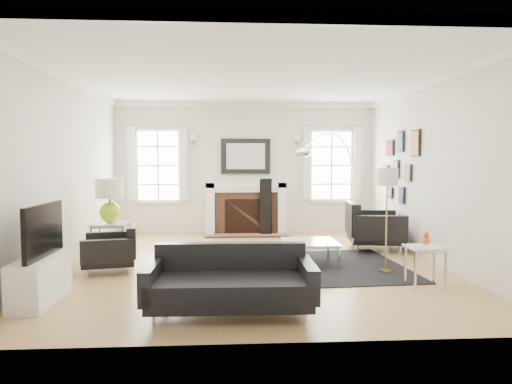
{
  "coord_description": "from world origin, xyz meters",
  "views": [
    {
      "loc": [
        -0.37,
        -6.79,
        1.57
      ],
      "look_at": [
        0.06,
        0.3,
        1.07
      ],
      "focal_mm": 32.0,
      "sensor_mm": 36.0,
      "label": 1
    }
  ],
  "objects": [
    {
      "name": "stick_floor_lamp",
      "position": [
        1.82,
        -0.63,
        1.26
      ],
      "size": [
        0.29,
        0.29,
        1.46
      ],
      "color": "#A7863A",
      "rests_on": "floor"
    },
    {
      "name": "tv_unit",
      "position": [
        -2.44,
        -1.7,
        0.33
      ],
      "size": [
        0.35,
        1.0,
        1.09
      ],
      "color": "white",
      "rests_on": "floor"
    },
    {
      "name": "fireplace",
      "position": [
        0.0,
        2.79,
        0.54
      ],
      "size": [
        1.7,
        0.69,
        1.11
      ],
      "color": "white",
      "rests_on": "floor"
    },
    {
      "name": "back_wall",
      "position": [
        0.0,
        3.0,
        1.4
      ],
      "size": [
        5.5,
        0.04,
        2.8
      ],
      "primitive_type": "cube",
      "color": "beige",
      "rests_on": "floor"
    },
    {
      "name": "right_wall",
      "position": [
        2.75,
        0.0,
        1.4
      ],
      "size": [
        0.04,
        6.0,
        2.8
      ],
      "primitive_type": "cube",
      "color": "beige",
      "rests_on": "floor"
    },
    {
      "name": "armchair_left",
      "position": [
        -2.0,
        -0.31,
        0.3
      ],
      "size": [
        0.84,
        0.9,
        0.53
      ],
      "color": "black",
      "rests_on": "floor"
    },
    {
      "name": "speaker_tower",
      "position": [
        0.41,
        2.65,
        0.59
      ],
      "size": [
        0.28,
        0.28,
        1.18
      ],
      "primitive_type": "cube",
      "rotation": [
        0.0,
        0.0,
        -0.19
      ],
      "color": "black",
      "rests_on": "floor"
    },
    {
      "name": "floor",
      "position": [
        0.0,
        0.0,
        0.0
      ],
      "size": [
        6.0,
        6.0,
        0.0
      ],
      "primitive_type": "plane",
      "color": "#AB8547",
      "rests_on": "ground"
    },
    {
      "name": "sofa",
      "position": [
        -0.36,
        -2.18,
        0.3
      ],
      "size": [
        1.72,
        0.82,
        0.56
      ],
      "color": "black",
      "rests_on": "floor"
    },
    {
      "name": "gallery_wall",
      "position": [
        2.72,
        1.3,
        1.53
      ],
      "size": [
        0.04,
        1.73,
        1.29
      ],
      "color": "black",
      "rests_on": "right_wall"
    },
    {
      "name": "window_left",
      "position": [
        -1.85,
        2.95,
        1.46
      ],
      "size": [
        1.24,
        0.15,
        1.62
      ],
      "color": "white",
      "rests_on": "back_wall"
    },
    {
      "name": "nesting_table",
      "position": [
        2.06,
        -1.37,
        0.39
      ],
      "size": [
        0.46,
        0.39,
        0.5
      ],
      "color": "silver",
      "rests_on": "floor"
    },
    {
      "name": "orange_vase",
      "position": [
        2.06,
        -1.37,
        0.6
      ],
      "size": [
        0.1,
        0.1,
        0.16
      ],
      "color": "#D2481A",
      "rests_on": "nesting_table"
    },
    {
      "name": "armchair_right",
      "position": [
        2.13,
        1.01,
        0.38
      ],
      "size": [
        1.03,
        1.12,
        0.68
      ],
      "color": "black",
      "rests_on": "floor"
    },
    {
      "name": "gourd_lamp",
      "position": [
        -2.2,
        0.34,
        0.99
      ],
      "size": [
        0.43,
        0.43,
        0.68
      ],
      "color": "#A1C518",
      "rests_on": "side_table_left"
    },
    {
      "name": "ceiling",
      "position": [
        0.0,
        0.0,
        2.8
      ],
      "size": [
        5.5,
        6.0,
        0.02
      ],
      "primitive_type": "cube",
      "color": "white",
      "rests_on": "back_wall"
    },
    {
      "name": "front_wall",
      "position": [
        0.0,
        -3.0,
        1.4
      ],
      "size": [
        5.5,
        0.04,
        2.8
      ],
      "primitive_type": "cube",
      "color": "beige",
      "rests_on": "floor"
    },
    {
      "name": "side_table_left",
      "position": [
        -2.2,
        0.34,
        0.49
      ],
      "size": [
        0.54,
        0.54,
        0.6
      ],
      "color": "silver",
      "rests_on": "floor"
    },
    {
      "name": "left_wall",
      "position": [
        -2.75,
        0.0,
        1.4
      ],
      "size": [
        0.04,
        6.0,
        2.8
      ],
      "primitive_type": "cube",
      "color": "beige",
      "rests_on": "floor"
    },
    {
      "name": "window_right",
      "position": [
        1.85,
        2.95,
        1.46
      ],
      "size": [
        1.24,
        0.15,
        1.62
      ],
      "color": "white",
      "rests_on": "back_wall"
    },
    {
      "name": "arc_floor_lamp",
      "position": [
        1.57,
        1.76,
        1.16
      ],
      "size": [
        1.52,
        1.41,
        2.15
      ],
      "color": "white",
      "rests_on": "floor"
    },
    {
      "name": "crown_molding",
      "position": [
        0.0,
        0.0,
        2.74
      ],
      "size": [
        5.5,
        6.0,
        0.12
      ],
      "primitive_type": "cube",
      "color": "white",
      "rests_on": "back_wall"
    },
    {
      "name": "area_rug",
      "position": [
        0.83,
        -0.25,
        0.01
      ],
      "size": [
        2.83,
        2.4,
        0.01
      ],
      "primitive_type": "cube",
      "rotation": [
        0.0,
        0.0,
        0.06
      ],
      "color": "black",
      "rests_on": "floor"
    },
    {
      "name": "mantel_mirror",
      "position": [
        0.0,
        2.95,
        1.65
      ],
      "size": [
        1.05,
        0.07,
        0.75
      ],
      "color": "black",
      "rests_on": "back_wall"
    },
    {
      "name": "coffee_table",
      "position": [
        0.85,
        -0.09,
        0.32
      ],
      "size": [
        0.8,
        0.8,
        0.35
      ],
      "color": "silver",
      "rests_on": "floor"
    }
  ]
}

